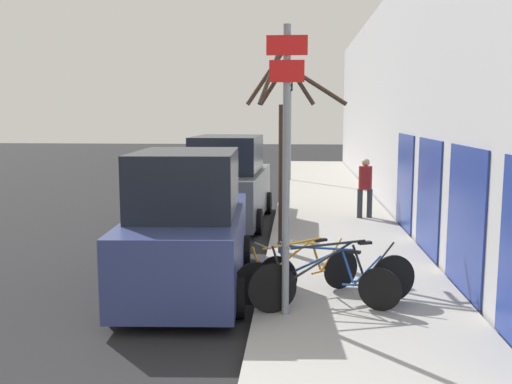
# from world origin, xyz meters

# --- Properties ---
(ground_plane) EXTENTS (80.00, 80.00, 0.00)m
(ground_plane) POSITION_xyz_m (0.00, 11.20, 0.00)
(ground_plane) COLOR black
(sidewalk_curb) EXTENTS (3.20, 32.00, 0.15)m
(sidewalk_curb) POSITION_xyz_m (2.60, 14.00, 0.07)
(sidewalk_curb) COLOR #9E9B93
(sidewalk_curb) RESTS_ON ground
(building_facade) EXTENTS (0.23, 32.00, 6.50)m
(building_facade) POSITION_xyz_m (4.35, 13.91, 3.23)
(building_facade) COLOR #BCBCC1
(building_facade) RESTS_ON ground
(signpost) EXTENTS (0.55, 0.12, 3.98)m
(signpost) POSITION_xyz_m (1.45, 4.06, 2.32)
(signpost) COLOR gray
(signpost) RESTS_ON sidewalk_curb
(bicycle_0) EXTENTS (2.47, 0.90, 0.99)m
(bicycle_0) POSITION_xyz_m (2.15, 4.40, 0.57)
(bicycle_0) COLOR black
(bicycle_0) RESTS_ON sidewalk_curb
(bicycle_1) EXTENTS (2.08, 0.86, 0.87)m
(bicycle_1) POSITION_xyz_m (2.06, 4.58, 0.52)
(bicycle_1) COLOR black
(bicycle_1) RESTS_ON sidewalk_curb
(bicycle_2) EXTENTS (1.91, 1.28, 0.89)m
(bicycle_2) POSITION_xyz_m (1.64, 4.86, 0.53)
(bicycle_2) COLOR black
(bicycle_2) RESTS_ON sidewalk_curb
(parked_car_0) EXTENTS (2.18, 4.48, 2.35)m
(parked_car_0) POSITION_xyz_m (-0.21, 5.53, 1.05)
(parked_car_0) COLOR navy
(parked_car_0) RESTS_ON ground
(parked_car_1) EXTENTS (2.19, 4.82, 2.36)m
(parked_car_1) POSITION_xyz_m (-0.25, 11.48, 1.07)
(parked_car_1) COLOR #51565B
(parked_car_1) RESTS_ON ground
(pedestrian_near) EXTENTS (0.41, 0.36, 1.61)m
(pedestrian_near) POSITION_xyz_m (3.43, 11.72, 1.08)
(pedestrian_near) COLOR #333338
(pedestrian_near) RESTS_ON sidewalk_curb
(street_tree) EXTENTS (1.93, 0.82, 4.28)m
(street_tree) POSITION_xyz_m (1.34, 7.59, 2.13)
(street_tree) COLOR #3D2D23
(street_tree) RESTS_ON sidewalk_curb
(traffic_light) EXTENTS (0.20, 0.30, 4.50)m
(traffic_light) POSITION_xyz_m (1.28, 20.43, 3.03)
(traffic_light) COLOR gray
(traffic_light) RESTS_ON sidewalk_curb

